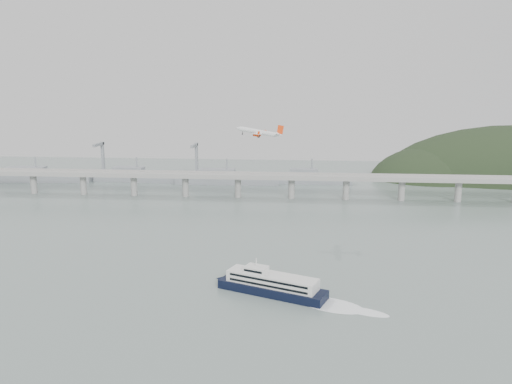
# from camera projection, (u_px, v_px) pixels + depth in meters

# --- Properties ---
(ground) EXTENTS (900.00, 900.00, 0.00)m
(ground) POSITION_uv_depth(u_px,v_px,m) (247.00, 278.00, 270.69)
(ground) COLOR slate
(ground) RESTS_ON ground
(bridge) EXTENTS (800.00, 22.00, 23.90)m
(bridge) POSITION_uv_depth(u_px,v_px,m) (269.00, 179.00, 462.09)
(bridge) COLOR #989895
(bridge) RESTS_ON ground
(distant_fleet) EXTENTS (453.00, 60.90, 40.00)m
(distant_fleet) POSITION_uv_depth(u_px,v_px,m) (131.00, 177.00, 541.42)
(distant_fleet) COLOR gray
(distant_fleet) RESTS_ON ground
(ferry) EXTENTS (87.10, 41.48, 17.23)m
(ferry) POSITION_uv_depth(u_px,v_px,m) (272.00, 285.00, 248.96)
(ferry) COLOR black
(ferry) RESTS_ON ground
(airliner) EXTENTS (32.81, 29.75, 8.82)m
(airliner) POSITION_uv_depth(u_px,v_px,m) (259.00, 132.00, 330.68)
(airliner) COLOR white
(airliner) RESTS_ON ground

